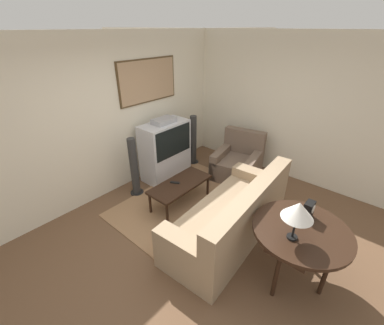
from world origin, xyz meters
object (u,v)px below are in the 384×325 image
object	(u,v)px
table_lamp	(298,211)
speaker_tower_right	(193,141)
armchair	(238,163)
console_table	(301,234)
speaker_tower_left	(134,168)
couch	(232,218)
mantel_clock	(309,210)
coffee_table	(180,185)
tv	(165,150)

from	to	relation	value
table_lamp	speaker_tower_right	bearing A→B (deg)	59.09
armchair	console_table	distance (m)	2.49
armchair	speaker_tower_right	size ratio (longest dim) A/B	0.96
speaker_tower_right	speaker_tower_left	bearing A→B (deg)	180.00
couch	mantel_clock	size ratio (longest dim) A/B	10.56
coffee_table	console_table	distance (m)	2.07
console_table	speaker_tower_left	world-z (taller)	speaker_tower_left
table_lamp	speaker_tower_left	world-z (taller)	table_lamp
tv	speaker_tower_left	xyz separation A→B (m)	(-0.80, -0.04, -0.07)
speaker_tower_right	armchair	bearing A→B (deg)	-80.88
armchair	tv	bearing A→B (deg)	-149.79
table_lamp	speaker_tower_left	distance (m)	2.90
table_lamp	speaker_tower_left	bearing A→B (deg)	88.03
console_table	table_lamp	xyz separation A→B (m)	(-0.21, 0.04, 0.43)
table_lamp	mantel_clock	world-z (taller)	table_lamp
table_lamp	tv	bearing A→B (deg)	72.64
tv	mantel_clock	xyz separation A→B (m)	(-0.46, -2.87, 0.29)
table_lamp	mantel_clock	bearing A→B (deg)	-0.15
console_table	speaker_tower_right	size ratio (longest dim) A/B	0.99
armchair	speaker_tower_left	xyz separation A→B (m)	(-1.77, 1.05, 0.23)
table_lamp	speaker_tower_left	size ratio (longest dim) A/B	0.42
armchair	speaker_tower_left	distance (m)	2.07
tv	table_lamp	world-z (taller)	tv
speaker_tower_right	table_lamp	bearing A→B (deg)	-120.91
armchair	couch	bearing A→B (deg)	-72.18
couch	speaker_tower_right	distance (m)	2.36
mantel_clock	speaker_tower_left	size ratio (longest dim) A/B	0.19
coffee_table	speaker_tower_right	size ratio (longest dim) A/B	1.02
speaker_tower_left	speaker_tower_right	distance (m)	1.60
tv	armchair	xyz separation A→B (m)	(0.97, -1.09, -0.30)
coffee_table	mantel_clock	world-z (taller)	mantel_clock
couch	coffee_table	bearing A→B (deg)	-97.64
armchair	coffee_table	bearing A→B (deg)	-110.13
table_lamp	speaker_tower_right	distance (m)	3.35
tv	armchair	distance (m)	1.48
tv	speaker_tower_left	bearing A→B (deg)	-177.47
console_table	speaker_tower_right	bearing A→B (deg)	62.58
table_lamp	coffee_table	bearing A→B (deg)	78.79
tv	armchair	bearing A→B (deg)	-48.32
speaker_tower_left	tv	bearing A→B (deg)	2.53
couch	speaker_tower_right	size ratio (longest dim) A/B	2.04
speaker_tower_right	coffee_table	bearing A→B (deg)	-147.46
couch	speaker_tower_left	size ratio (longest dim) A/B	2.04
couch	speaker_tower_right	world-z (taller)	speaker_tower_right
armchair	table_lamp	distance (m)	2.71
couch	console_table	bearing A→B (deg)	79.39
console_table	speaker_tower_right	world-z (taller)	speaker_tower_right
console_table	speaker_tower_left	bearing A→B (deg)	92.18
couch	tv	bearing A→B (deg)	-110.10
tv	mantel_clock	bearing A→B (deg)	-99.06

